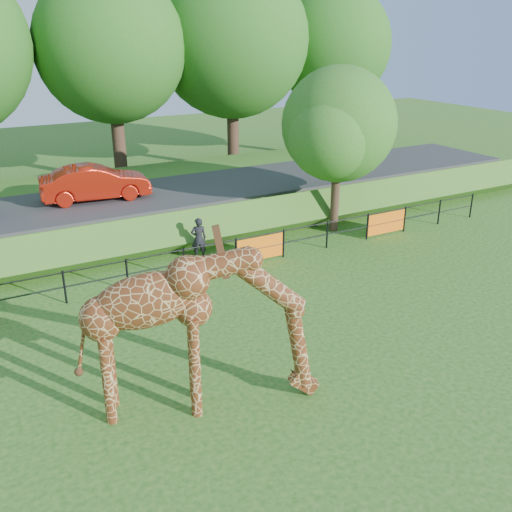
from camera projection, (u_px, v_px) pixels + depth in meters
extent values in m
plane|color=#1E5615|center=(317.00, 401.00, 13.25)|extent=(90.00, 90.00, 0.00)
cube|color=#1E5615|center=(120.00, 205.00, 25.58)|extent=(40.00, 9.00, 1.30)
cube|color=#29282B|center=(129.00, 198.00, 24.10)|extent=(40.00, 5.00, 0.12)
imported|color=red|center=(95.00, 183.00, 23.38)|extent=(4.51, 1.97, 1.44)
imported|color=black|center=(199.00, 239.00, 21.10)|extent=(0.65, 0.50, 1.60)
cylinder|color=#332117|center=(335.00, 194.00, 23.81)|extent=(0.36, 0.36, 3.20)
sphere|color=#1F5C19|center=(339.00, 124.00, 22.74)|extent=(4.60, 4.60, 4.60)
sphere|color=#1F5C19|center=(351.00, 131.00, 23.99)|extent=(3.45, 3.45, 3.45)
sphere|color=#1F5C19|center=(330.00, 138.00, 21.90)|extent=(3.22, 3.22, 3.22)
cylinder|color=#332117|center=(118.00, 137.00, 31.06)|extent=(0.70, 0.70, 5.00)
sphere|color=#175316|center=(110.00, 46.00, 29.33)|extent=(7.80, 7.80, 7.80)
cylinder|color=#332117|center=(233.00, 127.00, 34.21)|extent=(0.70, 0.70, 5.00)
sphere|color=#175316|center=(232.00, 39.00, 32.37)|extent=(8.80, 8.80, 8.80)
cylinder|color=#332117|center=(328.00, 119.00, 37.36)|extent=(0.70, 0.70, 5.00)
sphere|color=#175316|center=(332.00, 45.00, 35.67)|extent=(7.40, 7.40, 7.40)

